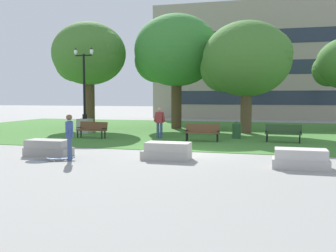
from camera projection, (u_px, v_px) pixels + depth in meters
ground_plane at (189, 152)px, 16.72m from camera, size 140.00×140.00×0.00m
grass_lawn at (220, 131)px, 26.34m from camera, size 40.00×20.00×0.02m
concrete_block_center at (48, 148)px, 15.64m from camera, size 1.80×0.90×0.64m
concrete_block_left at (167, 151)px, 14.76m from camera, size 1.80×0.90×0.64m
concrete_block_right at (300, 159)px, 12.93m from camera, size 1.80×0.90×0.64m
person_skateboarder at (69, 135)px, 14.37m from camera, size 0.44×0.57×1.71m
skateboard at (61, 159)px, 14.38m from camera, size 0.99×0.67×0.14m
puddle at (39, 161)px, 14.27m from camera, size 0.93×0.93×0.01m
park_bench_near_left at (202, 131)px, 20.48m from camera, size 1.81×0.57×0.90m
park_bench_near_right at (283, 132)px, 19.99m from camera, size 1.83×0.63×0.90m
park_bench_far_left at (92, 129)px, 22.11m from camera, size 1.86×0.77×0.90m
lamp_post_center at (85, 116)px, 25.01m from camera, size 1.32×0.80×5.40m
tree_near_right at (88, 55)px, 28.35m from camera, size 5.56×5.30×7.66m
tree_near_left at (246, 60)px, 24.85m from camera, size 5.87×5.59×7.08m
tree_far_right at (176, 52)px, 28.18m from camera, size 6.35×6.05×8.19m
trash_bin at (237, 130)px, 21.82m from camera, size 0.49×0.49×0.96m
person_bystander_far_lawn at (159, 121)px, 21.93m from camera, size 0.72×0.27×1.71m
building_facade_distant at (261, 60)px, 39.27m from camera, size 22.47×1.03×11.88m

